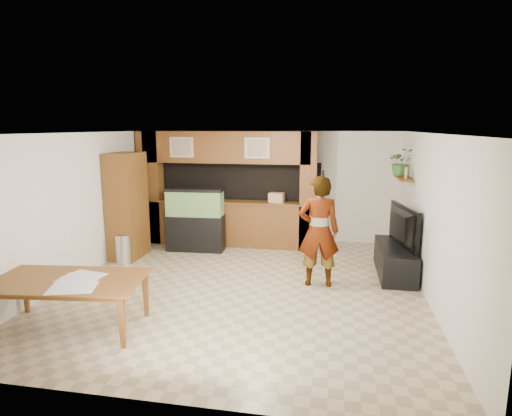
% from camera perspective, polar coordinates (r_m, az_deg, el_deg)
% --- Properties ---
extents(floor, '(6.50, 6.50, 0.00)m').
position_cam_1_polar(floor, '(7.50, -1.82, -10.33)').
color(floor, tan).
rests_on(floor, ground).
extents(ceiling, '(6.50, 6.50, 0.00)m').
position_cam_1_polar(ceiling, '(6.99, -1.95, 9.96)').
color(ceiling, white).
rests_on(ceiling, wall_back).
extents(wall_back, '(6.00, 0.00, 6.00)m').
position_cam_1_polar(wall_back, '(10.29, 1.95, 2.97)').
color(wall_back, silver).
rests_on(wall_back, floor).
extents(wall_left, '(0.00, 6.50, 6.50)m').
position_cam_1_polar(wall_left, '(8.29, -22.58, 0.23)').
color(wall_left, silver).
rests_on(wall_left, floor).
extents(wall_right, '(0.00, 6.50, 6.50)m').
position_cam_1_polar(wall_right, '(7.14, 22.38, -1.35)').
color(wall_right, silver).
rests_on(wall_right, floor).
extents(partition, '(4.20, 0.99, 2.60)m').
position_cam_1_polar(partition, '(9.88, -4.03, 2.69)').
color(partition, brown).
rests_on(partition, floor).
extents(wall_clock, '(0.05, 0.25, 0.25)m').
position_cam_1_polar(wall_clock, '(9.05, -19.26, 5.12)').
color(wall_clock, black).
rests_on(wall_clock, wall_left).
extents(wall_shelf, '(0.25, 0.90, 0.04)m').
position_cam_1_polar(wall_shelf, '(8.95, 19.10, 3.78)').
color(wall_shelf, brown).
rests_on(wall_shelf, wall_right).
extents(pantry_cabinet, '(0.55, 0.89, 2.18)m').
position_cam_1_polar(pantry_cabinet, '(9.23, -16.80, 0.29)').
color(pantry_cabinet, brown).
rests_on(pantry_cabinet, floor).
extents(trash_can, '(0.32, 0.32, 0.59)m').
position_cam_1_polar(trash_can, '(8.99, -17.22, -5.23)').
color(trash_can, '#B2B2B7').
rests_on(trash_can, floor).
extents(aquarium, '(1.26, 0.47, 1.39)m').
position_cam_1_polar(aquarium, '(9.49, -8.08, -1.61)').
color(aquarium, black).
rests_on(aquarium, floor).
extents(tv_stand, '(0.60, 1.63, 0.54)m').
position_cam_1_polar(tv_stand, '(8.36, 18.00, -6.63)').
color(tv_stand, black).
rests_on(tv_stand, floor).
extents(television, '(0.44, 1.31, 0.75)m').
position_cam_1_polar(television, '(8.20, 18.27, -2.31)').
color(television, black).
rests_on(television, tv_stand).
extents(photo_frame, '(0.04, 0.16, 0.21)m').
position_cam_1_polar(photo_frame, '(8.75, 19.32, 4.46)').
color(photo_frame, tan).
rests_on(photo_frame, wall_shelf).
extents(potted_plant, '(0.55, 0.49, 0.56)m').
position_cam_1_polar(potted_plant, '(9.20, 18.76, 5.86)').
color(potted_plant, '#386D2B').
rests_on(potted_plant, wall_shelf).
extents(person, '(0.73, 0.52, 1.91)m').
position_cam_1_polar(person, '(7.34, 8.37, -3.09)').
color(person, '#987E53').
rests_on(person, floor).
extents(microphone, '(0.03, 0.09, 0.14)m').
position_cam_1_polar(microphone, '(7.01, 8.95, 4.44)').
color(microphone, black).
rests_on(microphone, person).
extents(dining_table, '(2.11, 1.34, 0.70)m').
position_cam_1_polar(dining_table, '(6.38, -23.78, -11.80)').
color(dining_table, brown).
rests_on(dining_table, floor).
extents(newspaper_a, '(0.66, 0.55, 0.01)m').
position_cam_1_polar(newspaper_a, '(5.93, -23.29, -9.78)').
color(newspaper_a, silver).
rests_on(newspaper_a, dining_table).
extents(newspaper_b, '(0.54, 0.39, 0.01)m').
position_cam_1_polar(newspaper_b, '(6.25, -22.45, -8.68)').
color(newspaper_b, silver).
rests_on(newspaper_b, dining_table).
extents(newspaper_c, '(0.56, 0.46, 0.01)m').
position_cam_1_polar(newspaper_c, '(6.33, -21.87, -8.38)').
color(newspaper_c, silver).
rests_on(newspaper_c, dining_table).
extents(counter_box, '(0.36, 0.27, 0.22)m').
position_cam_1_polar(counter_box, '(9.49, 2.77, 1.38)').
color(counter_box, tan).
rests_on(counter_box, partition).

